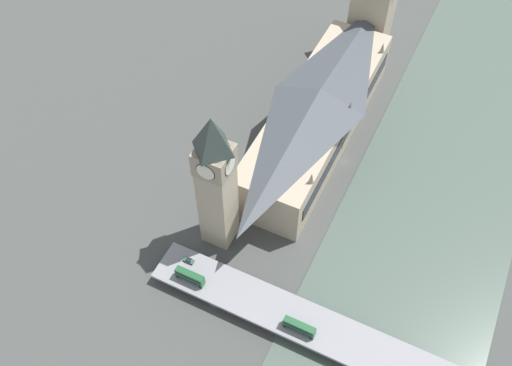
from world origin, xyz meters
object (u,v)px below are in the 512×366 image
object	(u,v)px
victoria_tower	(373,7)
double_decker_bus_lead	(190,276)
clock_tower	(216,180)
car_northbound_mid	(189,260)
double_decker_bus_mid	(299,327)
parliament_hall	(318,114)
road_bridge	(378,355)

from	to	relation	value
victoria_tower	double_decker_bus_lead	xyz separation A→B (m)	(12.34, 156.98, -17.56)
clock_tower	victoria_tower	distance (m)	133.25
clock_tower	car_northbound_mid	bearing A→B (deg)	79.64
double_decker_bus_mid	parliament_hall	bearing A→B (deg)	-71.29
double_decker_bus_lead	clock_tower	bearing A→B (deg)	-87.45
double_decker_bus_lead	double_decker_bus_mid	size ratio (longest dim) A/B	0.97
road_bridge	double_decker_bus_mid	xyz separation A→B (m)	(26.98, 3.69, 3.45)
parliament_hall	road_bridge	size ratio (longest dim) A/B	0.66
parliament_hall	double_decker_bus_mid	size ratio (longest dim) A/B	9.49
clock_tower	double_decker_bus_mid	bearing A→B (deg)	150.13
clock_tower	car_northbound_mid	distance (m)	34.46
road_bridge	clock_tower	bearing A→B (deg)	-16.88
victoria_tower	road_bridge	distance (m)	165.42
victoria_tower	double_decker_bus_mid	world-z (taller)	victoria_tower
parliament_hall	clock_tower	distance (m)	68.74
double_decker_bus_lead	double_decker_bus_mid	bearing A→B (deg)	179.44
parliament_hall	road_bridge	xyz separation A→B (m)	(-57.28, 85.77, -10.37)
parliament_hall	car_northbound_mid	size ratio (longest dim) A/B	26.64
double_decker_bus_mid	car_northbound_mid	distance (m)	47.67
parliament_hall	double_decker_bus_lead	bearing A→B (deg)	82.08
victoria_tower	road_bridge	size ratio (longest dim) A/B	0.32
road_bridge	double_decker_bus_mid	size ratio (longest dim) A/B	14.48
victoria_tower	car_northbound_mid	distance (m)	152.70
road_bridge	double_decker_bus_lead	distance (m)	69.85
parliament_hall	car_northbound_mid	distance (m)	84.71
clock_tower	double_decker_bus_lead	world-z (taller)	clock_tower
victoria_tower	car_northbound_mid	size ratio (longest dim) A/B	13.18
clock_tower	parliament_hall	bearing A→B (deg)	-101.85
road_bridge	car_northbound_mid	xyz separation A→B (m)	(74.11, -3.22, 1.56)
double_decker_bus_lead	car_northbound_mid	xyz separation A→B (m)	(4.44, -6.48, -2.08)
road_bridge	double_decker_bus_lead	size ratio (longest dim) A/B	14.96
victoria_tower	double_decker_bus_lead	size ratio (longest dim) A/B	4.85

